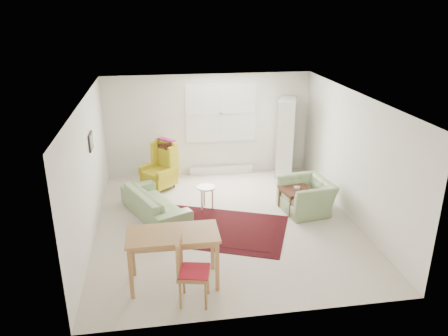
{
  "coord_description": "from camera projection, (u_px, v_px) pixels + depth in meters",
  "views": [
    {
      "loc": [
        -1.23,
        -7.55,
        4.07
      ],
      "look_at": [
        0.0,
        0.3,
        1.05
      ],
      "focal_mm": 35.0,
      "sensor_mm": 36.0,
      "label": 1
    }
  ],
  "objects": [
    {
      "name": "armchair",
      "position": [
        306.0,
        193.0,
        8.97
      ],
      "size": [
        1.06,
        1.16,
        0.81
      ],
      "primitive_type": "imported",
      "rotation": [
        0.0,
        0.0,
        -1.42
      ],
      "color": "gray",
      "rests_on": "ground"
    },
    {
      "name": "wingback_chair",
      "position": [
        158.0,
        165.0,
        10.02
      ],
      "size": [
        0.95,
        0.94,
        1.13
      ],
      "primitive_type": null,
      "rotation": [
        0.0,
        0.0,
        -0.83
      ],
      "color": "gold",
      "rests_on": "ground"
    },
    {
      "name": "sofa",
      "position": [
        155.0,
        198.0,
        8.8
      ],
      "size": [
        1.46,
        2.02,
        0.76
      ],
      "primitive_type": "imported",
      "rotation": [
        0.0,
        0.0,
        2.0
      ],
      "color": "gray",
      "rests_on": "ground"
    },
    {
      "name": "cabinet",
      "position": [
        286.0,
        138.0,
        10.69
      ],
      "size": [
        0.64,
        0.86,
        1.93
      ],
      "primitive_type": null,
      "rotation": [
        0.0,
        0.0,
        -0.33
      ],
      "color": "silver",
      "rests_on": "ground"
    },
    {
      "name": "room",
      "position": [
        226.0,
        160.0,
        8.35
      ],
      "size": [
        5.04,
        5.54,
        2.51
      ],
      "color": "beige",
      "rests_on": "ground"
    },
    {
      "name": "desk_chair",
      "position": [
        194.0,
        271.0,
        6.18
      ],
      "size": [
        0.53,
        0.53,
        1.02
      ],
      "primitive_type": null,
      "rotation": [
        0.0,
        0.0,
        1.36
      ],
      "color": "#AD7B46",
      "rests_on": "ground"
    },
    {
      "name": "desk",
      "position": [
        174.0,
        258.0,
        6.63
      ],
      "size": [
        1.38,
        0.7,
        0.87
      ],
      "primitive_type": null,
      "rotation": [
        0.0,
        0.0,
        -0.01
      ],
      "color": "#AD7B46",
      "rests_on": "ground"
    },
    {
      "name": "coffee_table",
      "position": [
        296.0,
        199.0,
        9.04
      ],
      "size": [
        0.7,
        0.7,
        0.49
      ],
      "primitive_type": null,
      "rotation": [
        0.0,
        0.0,
        0.18
      ],
      "color": "#422114",
      "rests_on": "ground"
    },
    {
      "name": "stool",
      "position": [
        206.0,
        197.0,
        9.12
      ],
      "size": [
        0.47,
        0.47,
        0.5
      ],
      "primitive_type": null,
      "rotation": [
        0.0,
        0.0,
        -0.31
      ],
      "color": "white",
      "rests_on": "ground"
    },
    {
      "name": "rug",
      "position": [
        217.0,
        228.0,
        8.37
      ],
      "size": [
        2.99,
        2.48,
        0.03
      ],
      "primitive_type": null,
      "rotation": [
        0.0,
        0.0,
        -0.38
      ],
      "color": "black",
      "rests_on": "ground"
    }
  ]
}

